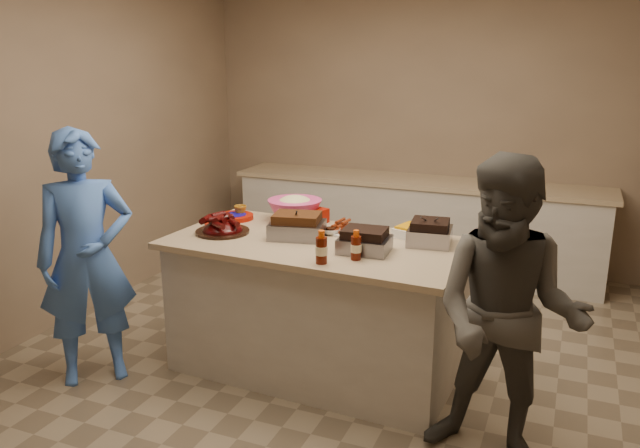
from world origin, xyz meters
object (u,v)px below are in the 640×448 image
at_px(guest_blue, 99,375).
at_px(bbq_bottle_b, 356,260).
at_px(mustard_bottle, 305,233).
at_px(island, 317,368).
at_px(plastic_cup, 241,217).
at_px(rib_platter, 223,233).
at_px(bbq_bottle_a, 321,263).
at_px(coleslaw_bowl, 295,221).
at_px(roasting_pan, 429,244).

bearing_deg(guest_blue, bbq_bottle_b, -31.11).
bearing_deg(mustard_bottle, island, -43.66).
height_order(island, plastic_cup, plastic_cup).
relative_size(rib_platter, bbq_bottle_a, 1.86).
bearing_deg(island, coleslaw_bowl, 133.03).
xyz_separation_m(roasting_pan, plastic_cup, (-1.44, 0.15, 0.00)).
distance_m(roasting_pan, bbq_bottle_b, 0.57).
bearing_deg(rib_platter, coleslaw_bowl, 55.97).
distance_m(rib_platter, coleslaw_bowl, 0.57).
bearing_deg(plastic_cup, coleslaw_bowl, 6.86).
distance_m(roasting_pan, coleslaw_bowl, 1.04).
bearing_deg(bbq_bottle_b, plastic_cup, 151.19).
relative_size(bbq_bottle_a, bbq_bottle_b, 1.09).
distance_m(coleslaw_bowl, bbq_bottle_b, 0.96).
bearing_deg(roasting_pan, mustard_bottle, 178.31).
bearing_deg(roasting_pan, guest_blue, -163.22).
bearing_deg(bbq_bottle_a, bbq_bottle_b, 40.57).
bearing_deg(guest_blue, bbq_bottle_a, -34.79).
height_order(bbq_bottle_a, mustard_bottle, bbq_bottle_a).
xyz_separation_m(island, coleslaw_bowl, (-0.34, 0.40, 0.90)).
bearing_deg(bbq_bottle_b, rib_platter, 169.28).
bearing_deg(island, bbq_bottle_b, -33.67).
xyz_separation_m(island, rib_platter, (-0.66, -0.07, 0.90)).
bearing_deg(bbq_bottle_a, mustard_bottle, 122.19).
bearing_deg(bbq_bottle_b, mustard_bottle, 141.39).
bearing_deg(guest_blue, coleslaw_bowl, 3.22).
distance_m(roasting_pan, bbq_bottle_a, 0.78).
relative_size(bbq_bottle_b, mustard_bottle, 1.33).
height_order(plastic_cup, guest_blue, plastic_cup).
height_order(rib_platter, mustard_bottle, rib_platter).
bearing_deg(rib_platter, island, 6.08).
distance_m(island, rib_platter, 1.12).
distance_m(rib_platter, bbq_bottle_b, 1.03).
relative_size(rib_platter, coleslaw_bowl, 0.93).
height_order(island, guest_blue, island).
relative_size(coleslaw_bowl, guest_blue, 0.24).
height_order(rib_platter, bbq_bottle_b, bbq_bottle_b).
bearing_deg(bbq_bottle_a, guest_blue, -170.47).
height_order(roasting_pan, guest_blue, roasting_pan).
distance_m(coleslaw_bowl, guest_blue, 1.69).
xyz_separation_m(coleslaw_bowl, mustard_bottle, (0.20, -0.27, 0.00)).
height_order(island, rib_platter, rib_platter).
bearing_deg(mustard_bottle, roasting_pan, 4.87).
bearing_deg(roasting_pan, bbq_bottle_b, -131.50).
bearing_deg(plastic_cup, guest_blue, -118.54).
height_order(island, mustard_bottle, mustard_bottle).
bearing_deg(mustard_bottle, plastic_cup, 160.75).
xyz_separation_m(rib_platter, mustard_bottle, (0.52, 0.21, 0.00)).
relative_size(bbq_bottle_b, plastic_cup, 1.95).
bearing_deg(bbq_bottle_a, rib_platter, 158.88).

